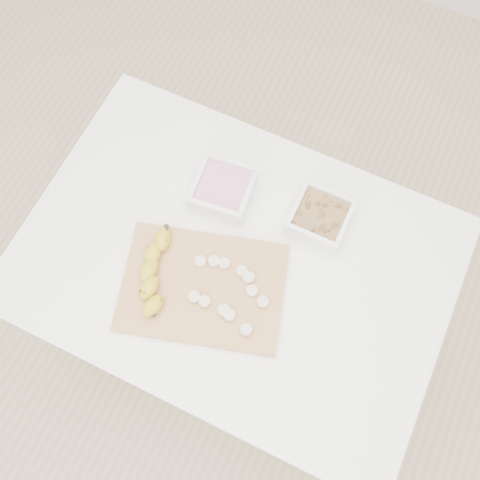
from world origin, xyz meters
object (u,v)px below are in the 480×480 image
at_px(bowl_yogurt, 223,190).
at_px(cutting_board, 203,287).
at_px(bowl_granola, 320,218).
at_px(table, 235,272).
at_px(banana, 155,274).

height_order(bowl_yogurt, cutting_board, bowl_yogurt).
bearing_deg(bowl_granola, cutting_board, -123.93).
distance_m(table, banana, 0.23).
xyz_separation_m(table, cutting_board, (-0.04, -0.09, 0.10)).
bearing_deg(bowl_granola, table, -129.53).
bearing_deg(banana, cutting_board, 3.74).
distance_m(table, bowl_yogurt, 0.21).
height_order(table, banana, banana).
relative_size(bowl_yogurt, banana, 0.72).
bearing_deg(bowl_yogurt, bowl_granola, 7.64).
xyz_separation_m(table, bowl_granola, (0.14, 0.17, 0.13)).
relative_size(table, cutting_board, 2.72).
height_order(table, bowl_granola, bowl_granola).
xyz_separation_m(table, banana, (-0.14, -0.12, 0.13)).
height_order(cutting_board, banana, banana).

